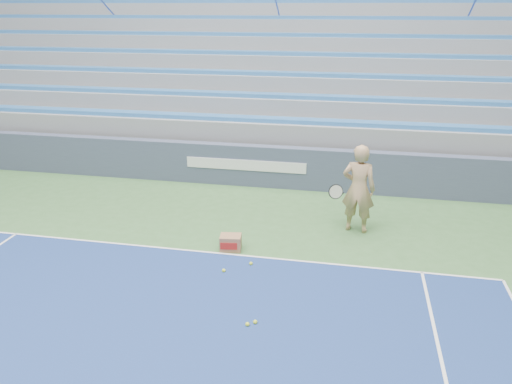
% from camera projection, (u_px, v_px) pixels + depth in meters
% --- Properties ---
extents(sponsor_barrier, '(30.00, 0.32, 1.10)m').
position_uv_depth(sponsor_barrier, '(247.00, 165.00, 13.24)').
color(sponsor_barrier, '#3E475F').
rests_on(sponsor_barrier, ground).
extents(bleachers, '(31.00, 9.15, 7.30)m').
position_uv_depth(bleachers, '(281.00, 70.00, 17.85)').
color(bleachers, gray).
rests_on(bleachers, ground).
extents(tennis_player, '(0.99, 0.90, 1.90)m').
position_uv_depth(tennis_player, '(358.00, 189.00, 10.38)').
color(tennis_player, tan).
rests_on(tennis_player, ground).
extents(ball_box, '(0.45, 0.37, 0.31)m').
position_uv_depth(ball_box, '(231.00, 243.00, 9.81)').
color(ball_box, '#936747').
rests_on(ball_box, ground).
extents(tennis_ball_0, '(0.07, 0.07, 0.07)m').
position_uv_depth(tennis_ball_0, '(247.00, 324.00, 7.51)').
color(tennis_ball_0, '#D8EC30').
rests_on(tennis_ball_0, ground).
extents(tennis_ball_1, '(0.07, 0.07, 0.07)m').
position_uv_depth(tennis_ball_1, '(255.00, 322.00, 7.56)').
color(tennis_ball_1, '#D8EC30').
rests_on(tennis_ball_1, ground).
extents(tennis_ball_2, '(0.07, 0.07, 0.07)m').
position_uv_depth(tennis_ball_2, '(224.00, 271.00, 9.03)').
color(tennis_ball_2, '#D8EC30').
rests_on(tennis_ball_2, ground).
extents(tennis_ball_3, '(0.07, 0.07, 0.07)m').
position_uv_depth(tennis_ball_3, '(251.00, 264.00, 9.27)').
color(tennis_ball_3, '#D8EC30').
rests_on(tennis_ball_3, ground).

